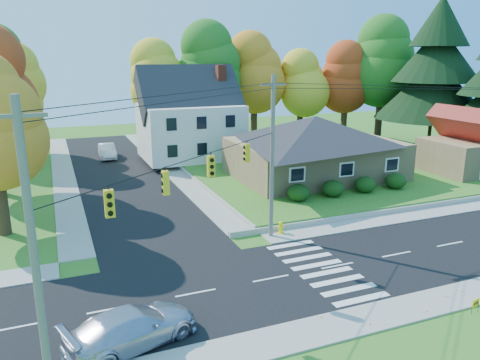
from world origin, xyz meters
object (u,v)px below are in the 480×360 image
(ranch_house, at_px, (315,146))
(white_car, at_px, (107,151))
(fire_hydrant, at_px, (281,228))
(silver_sedan, at_px, (132,327))

(ranch_house, bearing_deg, white_car, 133.35)
(white_car, xyz_separation_m, fire_hydrant, (7.44, -27.74, -0.39))
(fire_hydrant, bearing_deg, white_car, 105.01)
(ranch_house, xyz_separation_m, fire_hydrant, (-8.71, -10.64, -2.85))
(ranch_house, bearing_deg, fire_hydrant, -129.31)
(fire_hydrant, bearing_deg, silver_sedan, -141.96)
(silver_sedan, height_order, fire_hydrant, silver_sedan)
(ranch_house, distance_m, silver_sedan, 27.37)
(ranch_house, relative_size, silver_sedan, 2.75)
(ranch_house, xyz_separation_m, white_car, (-16.15, 17.11, -2.46))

